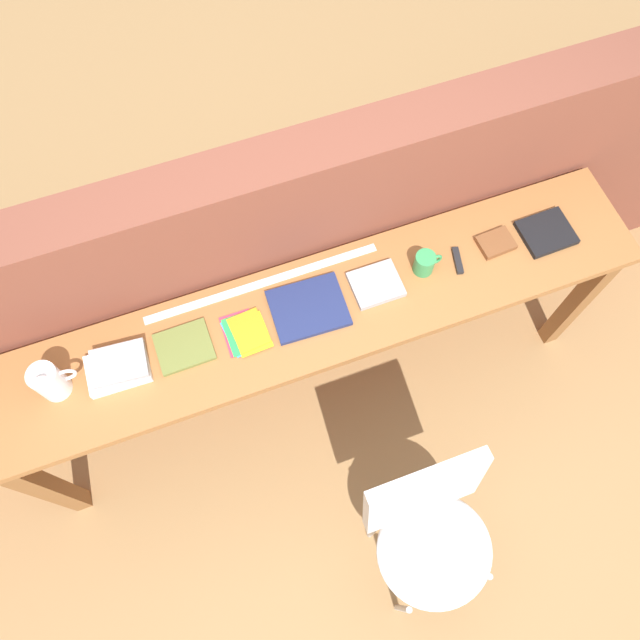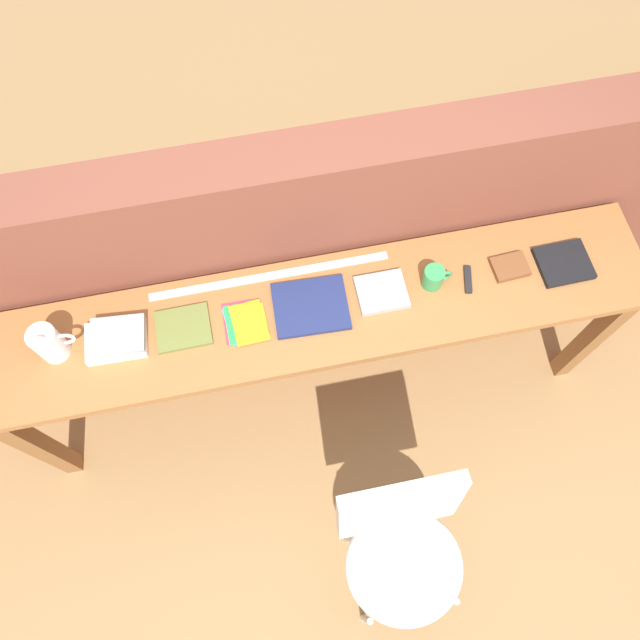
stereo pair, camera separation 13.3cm
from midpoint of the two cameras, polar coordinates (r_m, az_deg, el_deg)
The scene contains 15 objects.
ground_plane at distance 3.01m, azimuth 0.38°, elevation -11.09°, with size 40.00×40.00×0.00m, color #9E7547.
brick_wall_back at distance 2.59m, azimuth -4.44°, elevation 5.34°, with size 6.00×0.20×1.35m, color brown.
sideboard at distance 2.39m, azimuth -2.00°, elevation -0.61°, with size 2.50×0.44×0.88m.
chair_white_moulded at distance 2.45m, azimuth 8.45°, elevation -18.61°, with size 0.44×0.45×0.89m.
pitcher_white at distance 2.29m, azimuth -25.00°, elevation -5.23°, with size 0.14×0.10×0.18m.
book_stack_leftmost at distance 2.28m, azimuth -19.55°, elevation -4.20°, with size 0.22×0.16×0.06m.
magazine_cycling at distance 2.26m, azimuth -13.96°, elevation -2.52°, with size 0.19×0.16×0.02m, color olive.
pamphlet_pile_colourful at distance 2.24m, azimuth -8.57°, elevation -1.28°, with size 0.16×0.18×0.01m.
book_open_centre at distance 2.26m, azimuth -2.76°, elevation 0.99°, with size 0.27×0.22×0.02m, color navy.
book_grey_hardcover at distance 2.30m, azimuth 3.49°, elevation 3.15°, with size 0.18×0.15×0.02m, color #9E9EA3.
mug at distance 2.32m, azimuth 7.97°, elevation 5.08°, with size 0.11×0.08×0.09m.
multitool_folded at distance 2.39m, azimuth 10.92°, elevation 5.25°, with size 0.02×0.11×0.02m, color black.
leather_journal_brown at distance 2.45m, azimuth 14.29°, elevation 6.74°, with size 0.13×0.10×0.02m, color brown.
book_repair_rightmost at distance 2.53m, azimuth 18.59°, elevation 7.49°, with size 0.19×0.17×0.02m, color black.
ruler_metal_back_edge at distance 2.32m, azimuth -6.90°, elevation 3.25°, with size 0.90×0.03×0.00m, color silver.
Camera 1 is at (-0.30, -0.58, 2.94)m, focal length 35.00 mm.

